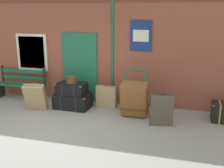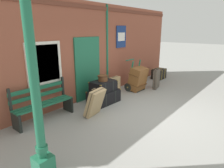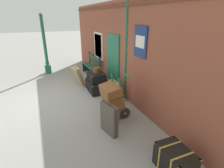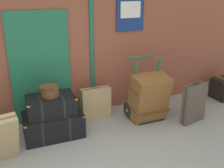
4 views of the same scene
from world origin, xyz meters
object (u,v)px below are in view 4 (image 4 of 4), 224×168
steamer_trunk_base (53,124)px  steamer_trunk_middle (51,105)px  large_brown_trunk (149,97)px  round_hatbox (49,90)px  suitcase_caramel (194,103)px  suitcase_beige (96,103)px  porters_trolley (144,104)px

steamer_trunk_base → steamer_trunk_middle: size_ratio=1.24×
steamer_trunk_middle → large_brown_trunk: 1.85m
steamer_trunk_base → round_hatbox: size_ratio=3.10×
suitcase_caramel → suitcase_beige: 1.89m
porters_trolley → large_brown_trunk: porters_trolley is taller
steamer_trunk_base → large_brown_trunk: (1.83, -0.15, 0.26)m
round_hatbox → porters_trolley: bearing=0.2°
steamer_trunk_base → suitcase_caramel: bearing=-12.3°
round_hatbox → steamer_trunk_middle: bearing=-88.3°
steamer_trunk_base → steamer_trunk_middle: bearing=-174.4°
steamer_trunk_base → suitcase_beige: 0.98m
steamer_trunk_base → large_brown_trunk: large_brown_trunk is taller
steamer_trunk_base → suitcase_caramel: 2.65m
large_brown_trunk → suitcase_beige: (-0.92, 0.47, -0.16)m
steamer_trunk_base → suitcase_beige: (0.91, 0.32, 0.11)m
steamer_trunk_middle → large_brown_trunk: large_brown_trunk is taller
steamer_trunk_base → suitcase_beige: size_ratio=1.53×
large_brown_trunk → suitcase_beige: 1.04m
suitcase_caramel → suitcase_beige: size_ratio=1.21×
porters_trolley → suitcase_caramel: bearing=-37.8°
suitcase_beige → steamer_trunk_base: bearing=-160.6°
suitcase_caramel → steamer_trunk_middle: bearing=167.8°
steamer_trunk_middle → suitcase_beige: 1.02m
large_brown_trunk → suitcase_caramel: 0.86m
porters_trolley → suitcase_caramel: 0.96m
porters_trolley → suitcase_caramel: (0.75, -0.58, 0.11)m
round_hatbox → porters_trolley: porters_trolley is taller
steamer_trunk_base → large_brown_trunk: bearing=-4.7°
porters_trolley → large_brown_trunk: (0.00, -0.17, 0.20)m
porters_trolley → suitcase_beige: size_ratio=1.79×
suitcase_beige → large_brown_trunk: bearing=-27.4°
steamer_trunk_middle → round_hatbox: size_ratio=2.50×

